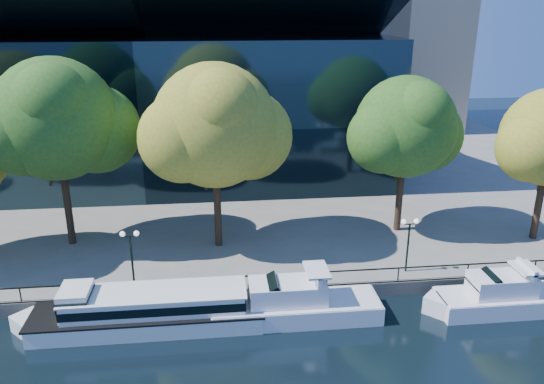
{
  "coord_description": "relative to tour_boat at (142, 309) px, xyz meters",
  "views": [
    {
      "loc": [
        2.8,
        -28.09,
        19.05
      ],
      "look_at": [
        6.75,
        8.0,
        6.13
      ],
      "focal_mm": 35.0,
      "sensor_mm": 36.0,
      "label": 1
    }
  ],
  "objects": [
    {
      "name": "ground",
      "position": [
        2.1,
        -1.03,
        -1.25
      ],
      "size": [
        160.0,
        160.0,
        0.0
      ],
      "primitive_type": "plane",
      "color": "black",
      "rests_on": "ground"
    },
    {
      "name": "promenade",
      "position": [
        2.1,
        35.35,
        -0.75
      ],
      "size": [
        90.0,
        67.08,
        1.0
      ],
      "color": "slate",
      "rests_on": "ground"
    },
    {
      "name": "railing",
      "position": [
        2.1,
        2.22,
        0.68
      ],
      "size": [
        88.2,
        0.08,
        0.99
      ],
      "color": "black",
      "rests_on": "promenade"
    },
    {
      "name": "convention_building",
      "position": [
        -1.9,
        30.76,
        7.25
      ],
      "size": [
        50.0,
        24.57,
        21.43
      ],
      "color": "black",
      "rests_on": "ground"
    },
    {
      "name": "tour_boat",
      "position": [
        0.0,
        0.0,
        0.0
      ],
      "size": [
        15.55,
        3.47,
        2.95
      ],
      "color": "white",
      "rests_on": "ground"
    },
    {
      "name": "cruiser_near",
      "position": [
        9.14,
        -0.1,
        -0.18
      ],
      "size": [
        11.91,
        3.07,
        3.45
      ],
      "color": "white",
      "rests_on": "ground"
    },
    {
      "name": "cruiser_far",
      "position": [
        23.02,
        -0.63,
        -0.21
      ],
      "size": [
        10.07,
        2.79,
        3.29
      ],
      "color": "white",
      "rests_on": "ground"
    },
    {
      "name": "tree_2",
      "position": [
        -6.57,
        10.89,
        9.59
      ],
      "size": [
        11.4,
        9.34,
        14.6
      ],
      "color": "black",
      "rests_on": "promenade"
    },
    {
      "name": "tree_3",
      "position": [
        5.06,
        9.27,
        9.18
      ],
      "size": [
        11.52,
        9.45,
        14.25
      ],
      "color": "black",
      "rests_on": "promenade"
    },
    {
      "name": "tree_4",
      "position": [
        20.09,
        10.71,
        8.41
      ],
      "size": [
        10.12,
        8.3,
        12.89
      ],
      "color": "black",
      "rests_on": "promenade"
    },
    {
      "name": "lamp_1",
      "position": [
        -0.93,
        3.47,
        2.73
      ],
      "size": [
        1.26,
        0.36,
        4.03
      ],
      "color": "black",
      "rests_on": "promenade"
    },
    {
      "name": "lamp_2",
      "position": [
        18.1,
        3.47,
        2.73
      ],
      "size": [
        1.26,
        0.36,
        4.03
      ],
      "color": "black",
      "rests_on": "promenade"
    }
  ]
}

